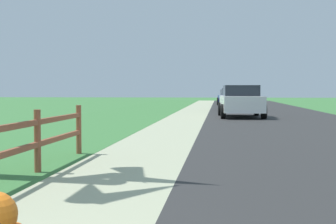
{
  "coord_description": "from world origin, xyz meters",
  "views": [
    {
      "loc": [
        0.64,
        -0.99,
        1.36
      ],
      "look_at": [
        -0.64,
        10.7,
        0.81
      ],
      "focal_mm": 50.1,
      "sensor_mm": 36.0,
      "label": 1
    }
  ],
  "objects_px": {
    "parked_suv_white": "(241,101)",
    "parked_car_black": "(235,99)",
    "parked_car_blue": "(231,97)",
    "parked_car_silver": "(230,95)"
  },
  "relations": [
    {
      "from": "parked_suv_white",
      "to": "parked_car_silver",
      "type": "height_order",
      "value": "parked_suv_white"
    },
    {
      "from": "parked_car_black",
      "to": "parked_car_blue",
      "type": "xyz_separation_m",
      "value": [
        -0.06,
        9.39,
        -0.03
      ]
    },
    {
      "from": "parked_car_silver",
      "to": "parked_car_black",
      "type": "bearing_deg",
      "value": -90.2
    },
    {
      "from": "parked_car_black",
      "to": "parked_car_blue",
      "type": "height_order",
      "value": "same"
    },
    {
      "from": "parked_suv_white",
      "to": "parked_car_blue",
      "type": "relative_size",
      "value": 1.04
    },
    {
      "from": "parked_suv_white",
      "to": "parked_car_blue",
      "type": "distance_m",
      "value": 17.26
    },
    {
      "from": "parked_car_blue",
      "to": "parked_car_silver",
      "type": "height_order",
      "value": "parked_car_silver"
    },
    {
      "from": "parked_suv_white",
      "to": "parked_car_blue",
      "type": "bearing_deg",
      "value": 90.33
    },
    {
      "from": "parked_suv_white",
      "to": "parked_car_black",
      "type": "bearing_deg",
      "value": 90.31
    },
    {
      "from": "parked_car_black",
      "to": "parked_car_silver",
      "type": "bearing_deg",
      "value": 89.8
    }
  ]
}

